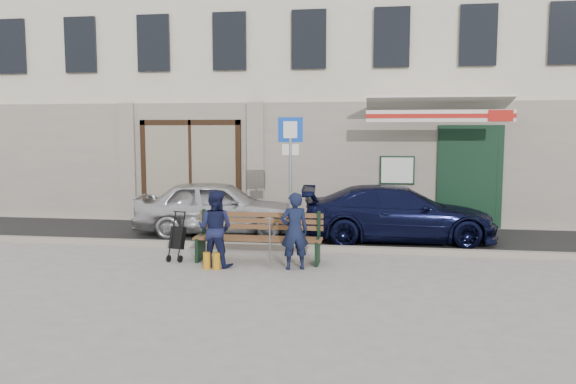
% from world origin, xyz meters
% --- Properties ---
extents(ground, '(80.00, 80.00, 0.00)m').
position_xyz_m(ground, '(0.00, 0.00, 0.00)').
color(ground, '#9E9991').
rests_on(ground, ground).
extents(asphalt_lane, '(60.00, 3.20, 0.01)m').
position_xyz_m(asphalt_lane, '(0.00, 3.10, 0.01)').
color(asphalt_lane, '#282828').
rests_on(asphalt_lane, ground).
extents(curb, '(60.00, 0.18, 0.12)m').
position_xyz_m(curb, '(0.00, 1.50, 0.06)').
color(curb, '#9E9384').
rests_on(curb, ground).
extents(building, '(20.00, 8.27, 10.00)m').
position_xyz_m(building, '(0.01, 8.45, 4.97)').
color(building, beige).
rests_on(building, ground).
extents(car_silver, '(4.00, 2.01, 1.31)m').
position_xyz_m(car_silver, '(-1.95, 3.04, 0.65)').
color(car_silver, silver).
rests_on(car_silver, ground).
extents(car_navy, '(4.41, 2.11, 1.24)m').
position_xyz_m(car_navy, '(2.25, 2.84, 0.62)').
color(car_navy, black).
rests_on(car_navy, ground).
extents(parking_sign, '(0.51, 0.09, 2.73)m').
position_xyz_m(parking_sign, '(-0.00, 1.67, 1.83)').
color(parking_sign, gray).
rests_on(parking_sign, ground).
extents(bench, '(2.40, 1.17, 0.98)m').
position_xyz_m(bench, '(-0.48, 0.40, 0.46)').
color(bench, brown).
rests_on(bench, ground).
extents(man, '(0.58, 0.47, 1.38)m').
position_xyz_m(man, '(0.32, -0.05, 0.69)').
color(man, '#121833').
rests_on(man, ground).
extents(woman, '(0.75, 0.63, 1.39)m').
position_xyz_m(woman, '(-1.13, -0.05, 0.70)').
color(woman, '#161A3C').
rests_on(woman, ground).
extents(stroller, '(0.32, 0.41, 0.92)m').
position_xyz_m(stroller, '(-1.98, 0.32, 0.41)').
color(stroller, black).
rests_on(stroller, ground).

